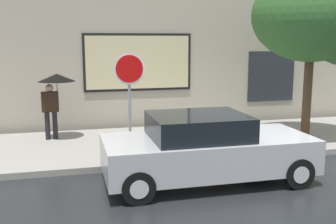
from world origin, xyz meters
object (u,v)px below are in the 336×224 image
parked_car (206,149)px  fire_hydrant (215,136)px  stop_sign (129,84)px  pedestrian_with_umbrella (55,87)px  street_tree (319,19)px

parked_car → fire_hydrant: parked_car is taller
stop_sign → parked_car: bearing=-52.9°
fire_hydrant → pedestrian_with_umbrella: size_ratio=0.40×
fire_hydrant → stop_sign: bearing=179.8°
parked_car → fire_hydrant: bearing=63.6°
parked_car → stop_sign: bearing=127.1°
pedestrian_with_umbrella → street_tree: street_tree is taller
parked_car → stop_sign: (-1.34, 1.77, 1.23)m
stop_sign → street_tree: bearing=6.3°
parked_car → street_tree: 5.56m
parked_car → pedestrian_with_umbrella: pedestrian_with_umbrella is taller
parked_car → pedestrian_with_umbrella: size_ratio=2.32×
parked_car → fire_hydrant: size_ratio=5.77×
pedestrian_with_umbrella → parked_car: bearing=-52.2°
parked_car → fire_hydrant: 1.98m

